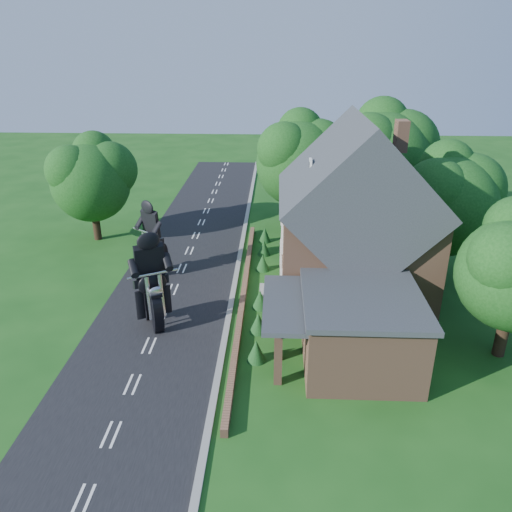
{
  "coord_description": "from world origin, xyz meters",
  "views": [
    {
      "loc": [
        6.11,
        -20.39,
        13.74
      ],
      "look_at": [
        5.04,
        4.83,
        2.8
      ],
      "focal_mm": 35.0,
      "sensor_mm": 36.0,
      "label": 1
    }
  ],
  "objects_px": {
    "annex": "(357,328)",
    "motorcycle_follow": "(154,264)",
    "house": "(355,224)",
    "garden_wall": "(243,296)",
    "motorcycle_lead": "(154,313)"
  },
  "relations": [
    {
      "from": "house",
      "to": "garden_wall",
      "type": "bearing_deg",
      "value": -170.83
    },
    {
      "from": "motorcycle_follow",
      "to": "annex",
      "type": "bearing_deg",
      "value": 178.56
    },
    {
      "from": "garden_wall",
      "to": "motorcycle_lead",
      "type": "xyz_separation_m",
      "value": [
        -4.42,
        -3.14,
        0.59
      ]
    },
    {
      "from": "motorcycle_lead",
      "to": "garden_wall",
      "type": "bearing_deg",
      "value": -173.17
    },
    {
      "from": "house",
      "to": "annex",
      "type": "distance_m",
      "value": 7.3
    },
    {
      "from": "motorcycle_lead",
      "to": "motorcycle_follow",
      "type": "bearing_deg",
      "value": -105.67
    },
    {
      "from": "garden_wall",
      "to": "house",
      "type": "relative_size",
      "value": 2.15
    },
    {
      "from": "annex",
      "to": "motorcycle_follow",
      "type": "bearing_deg",
      "value": 142.14
    },
    {
      "from": "garden_wall",
      "to": "annex",
      "type": "distance_m",
      "value": 8.19
    },
    {
      "from": "annex",
      "to": "motorcycle_follow",
      "type": "xyz_separation_m",
      "value": [
        -11.41,
        8.87,
        -1.03
      ]
    },
    {
      "from": "house",
      "to": "annex",
      "type": "relative_size",
      "value": 1.45
    },
    {
      "from": "house",
      "to": "motorcycle_follow",
      "type": "distance_m",
      "value": 12.73
    },
    {
      "from": "garden_wall",
      "to": "motorcycle_follow",
      "type": "distance_m",
      "value": 6.62
    },
    {
      "from": "house",
      "to": "motorcycle_lead",
      "type": "distance_m",
      "value": 11.93
    },
    {
      "from": "house",
      "to": "annex",
      "type": "height_order",
      "value": "house"
    }
  ]
}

